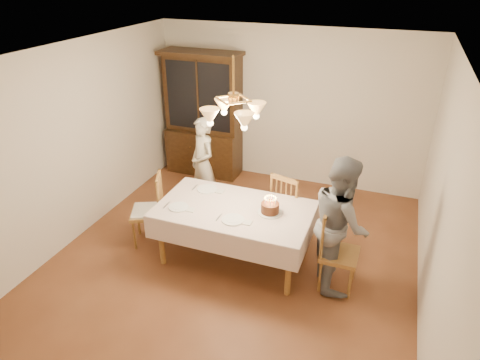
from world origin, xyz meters
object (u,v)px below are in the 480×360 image
at_px(china_hutch, 203,117).
at_px(birthday_cake, 270,208).
at_px(dining_table, 234,213).
at_px(chair_far_side, 289,209).
at_px(elderly_woman, 203,163).

relative_size(china_hutch, birthday_cake, 7.20).
bearing_deg(dining_table, birthday_cake, 5.66).
height_order(china_hutch, birthday_cake, china_hutch).
relative_size(dining_table, chair_far_side, 1.90).
relative_size(china_hutch, chair_far_side, 2.16).
xyz_separation_m(china_hutch, chair_far_side, (1.97, -1.51, -0.60)).
distance_m(dining_table, birthday_cake, 0.47).
height_order(chair_far_side, elderly_woman, elderly_woman).
xyz_separation_m(china_hutch, elderly_woman, (0.51, -1.14, -0.32)).
xyz_separation_m(dining_table, china_hutch, (-1.46, 2.25, 0.36)).
xyz_separation_m(dining_table, elderly_woman, (-0.95, 1.11, 0.04)).
bearing_deg(elderly_woman, chair_far_side, 23.48).
distance_m(chair_far_side, birthday_cake, 0.80).
height_order(elderly_woman, birthday_cake, elderly_woman).
bearing_deg(elderly_woman, birthday_cake, 0.17).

